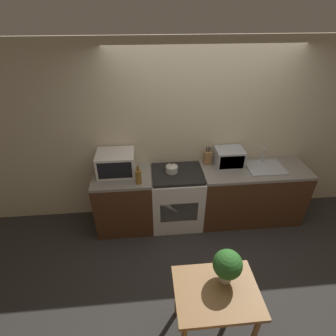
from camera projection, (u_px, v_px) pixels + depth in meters
The scene contains 13 objects.
ground_plane at pixel (208, 252), 3.62m from camera, with size 16.00×16.00×0.00m, color #33302D.
wall_back at pixel (200, 135), 3.76m from camera, with size 10.00×0.06×2.60m.
counter_left_run at pixel (125, 201), 3.85m from camera, with size 0.81×0.62×0.90m.
counter_right_run at pixel (250, 193), 3.99m from camera, with size 1.54×0.62×0.90m.
stove_range at pixel (177, 198), 3.90m from camera, with size 0.73×0.62×0.90m.
kettle at pixel (172, 168), 3.64m from camera, with size 0.17×0.17×0.16m.
microwave at pixel (116, 163), 3.59m from camera, with size 0.51×0.40×0.31m.
bottle at pixel (138, 176), 3.40m from camera, with size 0.08×0.08×0.27m.
knife_block at pixel (208, 158), 3.80m from camera, with size 0.10×0.08×0.27m.
toaster_oven at pixel (229, 157), 3.76m from camera, with size 0.40×0.30×0.26m.
sink_basin at pixel (265, 167), 3.76m from camera, with size 0.52×0.40×0.24m.
dining_table at pixel (216, 298), 2.42m from camera, with size 0.77×0.59×0.74m.
potted_plant at pixel (227, 265), 2.34m from camera, with size 0.27×0.27×0.35m.
Camera 1 is at (-0.77, -2.35, 2.94)m, focal length 28.00 mm.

